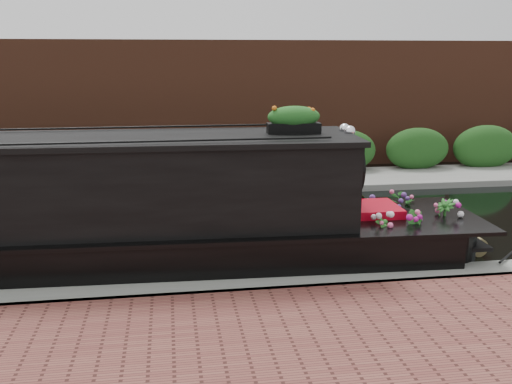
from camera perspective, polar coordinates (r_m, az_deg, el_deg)
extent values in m
plane|color=black|center=(11.74, -4.45, -4.08)|extent=(80.00, 80.00, 0.00)
cube|color=gray|center=(8.67, -2.73, -10.65)|extent=(40.00, 0.60, 0.50)
cube|color=gray|center=(15.79, -5.63, 0.50)|extent=(40.00, 2.40, 0.34)
cube|color=#1E4B19|center=(16.67, -5.80, 1.19)|extent=(40.00, 1.10, 2.80)
cube|color=#5A2E1E|center=(18.72, -6.15, 2.55)|extent=(40.00, 1.00, 8.00)
cube|color=black|center=(9.61, -19.99, 0.39)|extent=(9.73, 2.19, 1.42)
cube|color=black|center=(9.48, -20.36, 4.81)|extent=(9.89, 2.36, 0.08)
cube|color=red|center=(9.88, 8.86, 1.39)|extent=(0.13, 1.84, 1.42)
cube|color=black|center=(8.64, 1.87, 0.32)|extent=(0.95, 0.07, 0.58)
cube|color=red|center=(10.24, 11.63, -2.70)|extent=(0.87, 0.98, 0.53)
sphere|color=white|center=(9.60, 9.36, 6.02)|extent=(0.19, 0.19, 0.19)
sphere|color=white|center=(9.88, 8.84, 6.25)|extent=(0.19, 0.19, 0.19)
cube|color=black|center=(9.49, 3.79, 6.40)|extent=(0.89, 0.29, 0.17)
ellipsoid|color=orange|center=(9.47, 3.81, 7.66)|extent=(0.97, 0.28, 0.25)
imported|color=#276924|center=(9.52, 12.49, -3.94)|extent=(0.34, 0.30, 0.54)
imported|color=#276924|center=(9.72, 15.75, -3.55)|extent=(0.43, 0.41, 0.61)
imported|color=#276924|center=(10.95, 14.59, -1.67)|extent=(0.53, 0.46, 0.57)
imported|color=#276924|center=(10.37, 18.23, -2.49)|extent=(0.50, 0.50, 0.67)
imported|color=#276924|center=(10.78, 10.36, -1.40)|extent=(0.29, 0.39, 0.67)
cylinder|color=brown|center=(11.21, 20.92, -4.92)|extent=(0.34, 0.43, 0.34)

